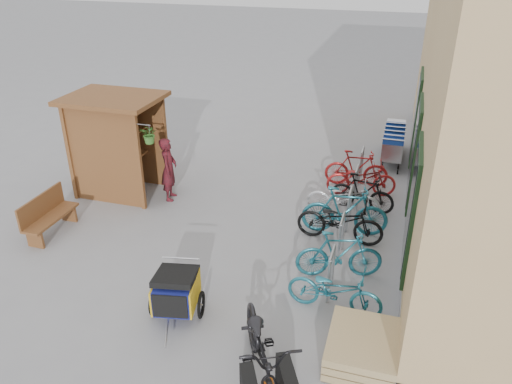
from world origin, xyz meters
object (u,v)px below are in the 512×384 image
(bike_3, at_px, (345,211))
(bike_7, at_px, (357,168))
(pallet_stack, at_px, (362,348))
(kiosk, at_px, (113,132))
(bench, at_px, (48,214))
(child_trailer, at_px, (176,290))
(shopping_carts, at_px, (394,140))
(person_kiosk, at_px, (169,169))
(bike_0, at_px, (335,290))
(bike_6, at_px, (361,179))
(bike_2, at_px, (340,221))
(bike_5, at_px, (362,193))
(bike_4, at_px, (343,198))
(cargo_bike, at_px, (262,355))
(bike_1, at_px, (339,254))

(bike_3, bearing_deg, bike_7, -7.02)
(pallet_stack, xyz_separation_m, bike_7, (-0.79, 5.87, 0.26))
(kiosk, distance_m, bike_3, 5.63)
(bench, xyz_separation_m, child_trailer, (3.65, -1.56, 0.03))
(pallet_stack, xyz_separation_m, shopping_carts, (-0.00, 7.89, 0.38))
(person_kiosk, distance_m, bike_0, 5.27)
(bike_0, distance_m, bike_6, 4.42)
(person_kiosk, distance_m, bike_2, 4.20)
(bike_5, bearing_deg, bike_2, 178.41)
(bike_2, relative_size, bike_4, 1.08)
(cargo_bike, xyz_separation_m, bike_6, (0.65, 6.28, -0.14))
(shopping_carts, bearing_deg, bike_6, -103.66)
(bike_3, bearing_deg, bike_5, -19.82)
(bench, bearing_deg, bike_2, 13.99)
(bench, bearing_deg, bike_4, 23.61)
(cargo_bike, relative_size, bike_7, 1.48)
(person_kiosk, bearing_deg, shopping_carts, -63.42)
(child_trailer, relative_size, bike_3, 0.83)
(person_kiosk, bearing_deg, bike_4, -97.61)
(person_kiosk, height_order, bike_2, person_kiosk)
(bike_0, relative_size, bike_7, 1.02)
(cargo_bike, relative_size, bike_0, 1.45)
(bike_7, bearing_deg, bike_2, 173.81)
(person_kiosk, relative_size, bike_6, 0.92)
(bike_3, bearing_deg, pallet_stack, -175.52)
(pallet_stack, relative_size, bike_5, 0.82)
(bike_0, bearing_deg, child_trailer, 112.85)
(pallet_stack, bearing_deg, bike_7, 97.61)
(bike_2, bearing_deg, child_trailer, 145.26)
(bike_3, bearing_deg, person_kiosk, 76.55)
(shopping_carts, relative_size, bike_0, 1.40)
(cargo_bike, height_order, bike_7, cargo_bike)
(bike_6, bearing_deg, bike_0, 168.63)
(shopping_carts, distance_m, bike_3, 4.48)
(bike_1, xyz_separation_m, bike_4, (-0.24, 2.29, -0.04))
(bike_1, bearing_deg, kiosk, 55.12)
(cargo_bike, xyz_separation_m, bike_0, (0.70, 1.86, -0.15))
(bike_1, bearing_deg, pallet_stack, -177.82)
(child_trailer, bearing_deg, pallet_stack, -14.01)
(bike_1, bearing_deg, bike_0, 168.32)
(cargo_bike, bearing_deg, bike_3, 57.10)
(bike_3, height_order, bike_7, bike_3)
(bike_1, xyz_separation_m, bike_3, (-0.11, 1.53, 0.06))
(bike_6, bearing_deg, shopping_carts, -25.60)
(bike_5, bearing_deg, pallet_stack, -163.91)
(kiosk, height_order, shopping_carts, kiosk)
(kiosk, xyz_separation_m, pallet_stack, (6.28, -3.87, -1.34))
(cargo_bike, relative_size, bike_2, 1.31)
(bike_2, bearing_deg, cargo_bike, 174.97)
(bike_0, bearing_deg, shopping_carts, -0.37)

